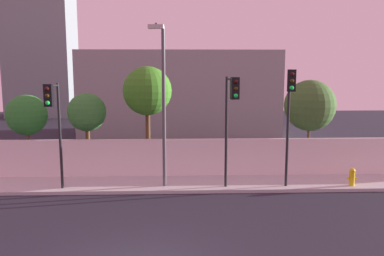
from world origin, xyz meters
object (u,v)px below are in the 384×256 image
roadside_tree_midright (147,91)px  roadside_tree_rightmost (310,106)px  fire_hydrant (352,176)px  traffic_light_right (54,114)px  street_lamp_curbside (163,95)px  roadside_tree_leftmost (27,115)px  traffic_light_center (290,104)px  traffic_light_left (231,109)px  roadside_tree_midleft (87,113)px

roadside_tree_midright → roadside_tree_rightmost: (8.33, -0.00, -0.74)m
fire_hydrant → traffic_light_right: bearing=-177.8°
street_lamp_curbside → roadside_tree_leftmost: size_ratio=1.72×
traffic_light_center → roadside_tree_midright: (-6.27, 3.63, 0.31)m
traffic_light_right → fire_hydrant: (12.88, 0.49, -2.92)m
traffic_light_left → roadside_tree_leftmost: (-9.84, 3.73, -0.67)m
traffic_light_left → traffic_light_center: traffic_light_center is taller
fire_hydrant → roadside_tree_midright: size_ratio=0.15×
roadside_tree_rightmost → traffic_light_right: bearing=-162.5°
traffic_light_right → fire_hydrant: traffic_light_right is taller
roadside_tree_rightmost → fire_hydrant: bearing=-73.5°
traffic_light_center → street_lamp_curbside: bearing=175.5°
roadside_tree_midright → roadside_tree_rightmost: 8.36m
street_lamp_curbside → roadside_tree_leftmost: street_lamp_curbside is taller
traffic_light_left → traffic_light_center: size_ratio=0.94×
traffic_light_left → fire_hydrant: 6.36m
roadside_tree_leftmost → traffic_light_center: bearing=-16.4°
fire_hydrant → roadside_tree_leftmost: size_ratio=0.20×
traffic_light_center → roadside_tree_midleft: size_ratio=1.25×
fire_hydrant → roadside_tree_midleft: 13.04m
street_lamp_curbside → traffic_light_left: bearing=-10.6°
traffic_light_center → roadside_tree_leftmost: 12.90m
traffic_light_center → traffic_light_right: traffic_light_center is taller
roadside_tree_rightmost → roadside_tree_leftmost: bearing=180.0°
traffic_light_right → fire_hydrant: 13.21m
street_lamp_curbside → roadside_tree_midright: bearing=105.7°
traffic_light_center → roadside_tree_leftmost: traffic_light_center is taller
traffic_light_right → roadside_tree_midleft: size_ratio=1.11×
traffic_light_right → roadside_tree_leftmost: size_ratio=1.14×
roadside_tree_leftmost → roadside_tree_rightmost: bearing=-0.0°
traffic_light_right → fire_hydrant: size_ratio=5.73×
roadside_tree_leftmost → roadside_tree_midright: size_ratio=0.74×
traffic_light_left → roadside_tree_rightmost: bearing=39.2°
traffic_light_center → traffic_light_right: size_ratio=1.12×
roadside_tree_leftmost → traffic_light_left: bearing=-20.8°
traffic_light_left → traffic_light_right: 7.34m
traffic_light_left → roadside_tree_midleft: 7.80m
street_lamp_curbside → roadside_tree_leftmost: (-6.98, 3.20, -1.22)m
roadside_tree_rightmost → roadside_tree_midleft: bearing=180.0°
traffic_light_right → traffic_light_center: bearing=0.8°
fire_hydrant → roadside_tree_midleft: roadside_tree_midleft is taller
traffic_light_right → roadside_tree_midright: roadside_tree_midright is taller
traffic_light_left → roadside_tree_leftmost: bearing=159.2°
street_lamp_curbside → roadside_tree_midright: 3.33m
traffic_light_left → roadside_tree_leftmost: 10.55m
street_lamp_curbside → roadside_tree_midleft: size_ratio=1.69×
street_lamp_curbside → fire_hydrant: (8.40, -0.06, -3.64)m
traffic_light_left → roadside_tree_midright: 5.32m
traffic_light_left → roadside_tree_midleft: (-6.83, 3.73, -0.56)m
roadside_tree_leftmost → roadside_tree_midleft: size_ratio=0.98×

